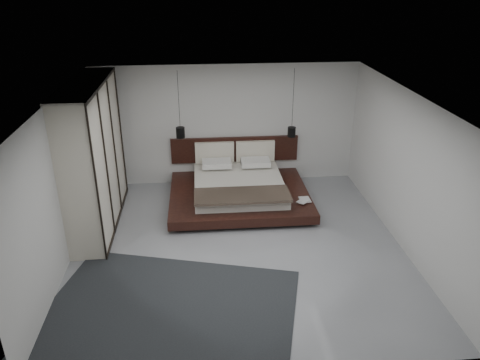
{
  "coord_description": "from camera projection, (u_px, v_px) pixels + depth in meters",
  "views": [
    {
      "loc": [
        -0.64,
        -7.35,
        4.71
      ],
      "look_at": [
        0.14,
        1.2,
        0.81
      ],
      "focal_mm": 35.0,
      "sensor_mm": 36.0,
      "label": 1
    }
  ],
  "objects": [
    {
      "name": "bed",
      "position": [
        239.0,
        188.0,
        10.28
      ],
      "size": [
        2.98,
        2.48,
        1.11
      ],
      "color": "black",
      "rests_on": "floor"
    },
    {
      "name": "wall_front",
      "position": [
        261.0,
        284.0,
        5.36
      ],
      "size": [
        6.0,
        0.0,
        6.0
      ],
      "primitive_type": "plane",
      "rotation": [
        -1.57,
        0.0,
        0.0
      ],
      "color": "beige",
      "rests_on": "floor"
    },
    {
      "name": "pendant_right",
      "position": [
        292.0,
        132.0,
        10.37
      ],
      "size": [
        0.18,
        0.18,
        1.51
      ],
      "color": "black",
      "rests_on": "ceiling"
    },
    {
      "name": "pendant_left",
      "position": [
        180.0,
        132.0,
        10.14
      ],
      "size": [
        0.19,
        0.19,
        1.46
      ],
      "color": "black",
      "rests_on": "ceiling"
    },
    {
      "name": "wall_right",
      "position": [
        406.0,
        172.0,
        8.33
      ],
      "size": [
        0.0,
        6.0,
        6.0
      ],
      "primitive_type": "plane",
      "rotation": [
        1.57,
        0.0,
        -1.57
      ],
      "color": "beige",
      "rests_on": "floor"
    },
    {
      "name": "wardrobe",
      "position": [
        93.0,
        156.0,
        8.95
      ],
      "size": [
        0.68,
        2.89,
        2.84
      ],
      "color": "beige",
      "rests_on": "floor"
    },
    {
      "name": "book_upper",
      "position": [
        299.0,
        200.0,
        9.72
      ],
      "size": [
        0.32,
        0.32,
        0.02
      ],
      "primitive_type": "imported",
      "rotation": [
        0.0,
        0.0,
        -0.77
      ],
      "color": "#99724C",
      "rests_on": "book_lower"
    },
    {
      "name": "rug",
      "position": [
        169.0,
        311.0,
        7.02
      ],
      "size": [
        4.3,
        3.55,
        0.02
      ],
      "primitive_type": "cube",
      "rotation": [
        0.0,
        0.0,
        -0.26
      ],
      "color": "black",
      "rests_on": "floor"
    },
    {
      "name": "lattice_screen",
      "position": [
        93.0,
        141.0,
        10.11
      ],
      "size": [
        0.05,
        0.9,
        2.6
      ],
      "primitive_type": "cube",
      "color": "black",
      "rests_on": "floor"
    },
    {
      "name": "wall_back",
      "position": [
        227.0,
        125.0,
        10.81
      ],
      "size": [
        6.0,
        0.0,
        6.0
      ],
      "primitive_type": "plane",
      "rotation": [
        1.57,
        0.0,
        0.0
      ],
      "color": "beige",
      "rests_on": "floor"
    },
    {
      "name": "book_lower",
      "position": [
        300.0,
        200.0,
        9.76
      ],
      "size": [
        0.23,
        0.3,
        0.03
      ],
      "primitive_type": "imported",
      "rotation": [
        0.0,
        0.0,
        0.04
      ],
      "color": "#99724C",
      "rests_on": "bed"
    },
    {
      "name": "wall_left",
      "position": [
        60.0,
        185.0,
        7.84
      ],
      "size": [
        0.0,
        6.0,
        6.0
      ],
      "primitive_type": "plane",
      "rotation": [
        1.57,
        0.0,
        1.57
      ],
      "color": "beige",
      "rests_on": "floor"
    },
    {
      "name": "floor",
      "position": [
        238.0,
        247.0,
        8.66
      ],
      "size": [
        6.0,
        6.0,
        0.0
      ],
      "primitive_type": "plane",
      "color": "gray",
      "rests_on": "ground"
    },
    {
      "name": "ceiling",
      "position": [
        238.0,
        98.0,
        7.51
      ],
      "size": [
        6.0,
        6.0,
        0.0
      ],
      "primitive_type": "plane",
      "rotation": [
        3.14,
        0.0,
        0.0
      ],
      "color": "white",
      "rests_on": "wall_back"
    }
  ]
}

